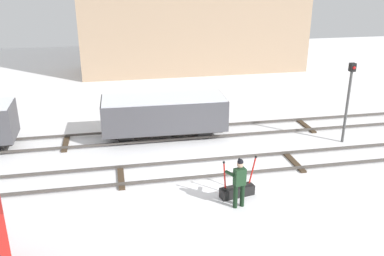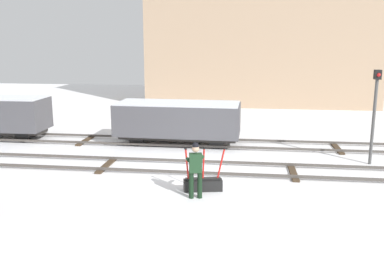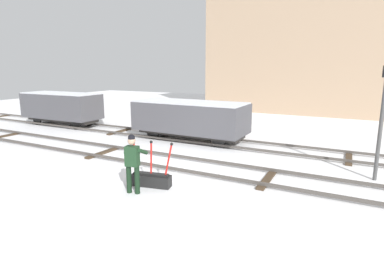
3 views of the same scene
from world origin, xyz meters
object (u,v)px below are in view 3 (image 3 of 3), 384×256
Objects in this scene: signal_post at (383,111)px; freight_car_far_end at (61,106)px; switch_lever_frame at (151,178)px; rail_worker at (133,160)px; freight_car_mid_siding at (190,118)px.

signal_post is 0.70× the size of freight_car_far_end.
switch_lever_frame is 0.28× the size of freight_car_far_end.
signal_post reaches higher than rail_worker.
signal_post is 8.34m from freight_car_mid_siding.
switch_lever_frame is 6.30m from freight_car_mid_siding.
freight_car_mid_siding is 1.08× the size of freight_car_far_end.
freight_car_mid_siding reaches higher than rail_worker.
freight_car_mid_siding reaches higher than switch_lever_frame.
freight_car_far_end reaches higher than switch_lever_frame.
signal_post is at bearing -8.68° from freight_car_far_end.
switch_lever_frame is 12.53m from freight_car_far_end.
freight_car_far_end is at bearing 139.92° from switch_lever_frame.
freight_car_far_end reaches higher than freight_car_mid_siding.
freight_car_mid_siding is (-1.77, 5.98, 0.92)m from switch_lever_frame.
rail_worker is at bearing -74.97° from freight_car_mid_siding.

